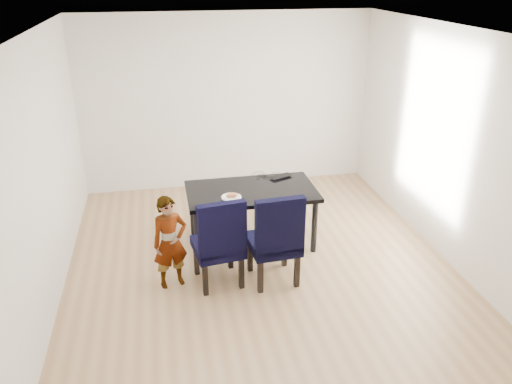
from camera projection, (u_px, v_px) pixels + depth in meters
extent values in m
cube|color=tan|center=(259.00, 263.00, 6.04)|extent=(4.50, 5.00, 0.01)
cube|color=white|center=(260.00, 29.00, 4.93)|extent=(4.50, 5.00, 0.01)
cube|color=white|center=(227.00, 103.00, 7.73)|extent=(4.50, 0.01, 2.70)
cube|color=white|center=(337.00, 289.00, 3.25)|extent=(4.50, 0.01, 2.70)
cube|color=silver|center=(43.00, 173.00, 5.09)|extent=(0.01, 5.00, 2.70)
cube|color=white|center=(446.00, 145.00, 5.89)|extent=(0.01, 5.00, 2.70)
cube|color=black|center=(251.00, 217.00, 6.33)|extent=(1.60, 0.90, 0.75)
cube|color=black|center=(217.00, 239.00, 5.48)|extent=(0.58, 0.60, 1.08)
cube|color=black|center=(273.00, 236.00, 5.52)|extent=(0.57, 0.59, 1.11)
imported|color=#FF5415|center=(170.00, 242.00, 5.42)|extent=(0.45, 0.36, 1.07)
cylinder|color=white|center=(231.00, 197.00, 5.96)|extent=(0.31, 0.31, 0.01)
ellipsoid|color=#CA7848|center=(232.00, 195.00, 5.93)|extent=(0.16, 0.12, 0.06)
imported|color=black|center=(279.00, 176.00, 6.57)|extent=(0.36, 0.30, 0.02)
torus|color=black|center=(262.00, 178.00, 6.52)|extent=(0.17, 0.17, 0.01)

